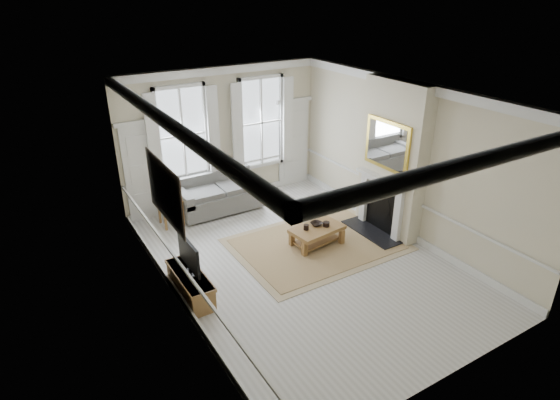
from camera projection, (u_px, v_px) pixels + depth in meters
floor at (302, 262)px, 9.49m from camera, size 7.20×7.20×0.00m
ceiling at (306, 95)px, 8.04m from camera, size 7.20×7.20×0.00m
back_wall at (223, 136)px, 11.55m from camera, size 5.20×0.00×5.20m
left_wall at (171, 218)px, 7.55m from camera, size 0.00×7.20×7.20m
right_wall at (405, 160)px, 9.98m from camera, size 0.00×7.20×7.20m
window_left at (183, 135)px, 10.94m from camera, size 1.26×0.20×2.20m
window_right at (261, 123)px, 11.92m from camera, size 1.26×0.20×2.20m
door_left at (144, 173)px, 10.80m from camera, size 0.90×0.08×2.30m
door_right at (293, 144)px, 12.72m from camera, size 0.90×0.08×2.30m
painting at (165, 192)px, 7.65m from camera, size 0.05×1.66×1.06m
chimney_breast at (393, 159)px, 10.06m from camera, size 0.35×1.70×3.38m
hearth at (371, 232)px, 10.57m from camera, size 0.55×1.50×0.05m
fireplace at (381, 202)px, 10.36m from camera, size 0.21×1.45×1.33m
mirror at (387, 145)px, 9.81m from camera, size 0.06×1.26×1.06m
sofa at (218, 196)px, 11.53m from camera, size 2.02×0.98×0.90m
side_table at (170, 205)px, 10.76m from camera, size 0.62×0.62×0.61m
rug at (317, 244)px, 10.11m from camera, size 3.50×2.60×0.02m
coffee_table at (317, 231)px, 9.97m from camera, size 1.20×0.79×0.42m
ceramic_pot_a at (306, 227)px, 9.84m from camera, size 0.11×0.11×0.11m
ceramic_pot_b at (326, 224)px, 9.97m from camera, size 0.14×0.14×0.10m
bowl at (316, 224)px, 10.03m from camera, size 0.28×0.28×0.06m
tv_stand at (191, 285)px, 8.38m from camera, size 0.42×1.31×0.47m
tv at (189, 254)px, 8.12m from camera, size 0.08×0.90×0.68m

